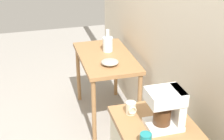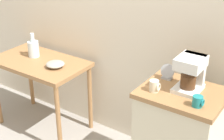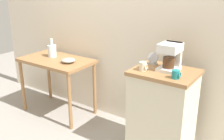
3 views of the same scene
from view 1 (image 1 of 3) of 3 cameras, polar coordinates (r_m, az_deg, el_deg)
The scene contains 8 objects.
back_wall at distance 2.66m, azimuth 11.62°, elevation 9.30°, with size 4.40×0.10×2.80m, color beige.
wooden_table at distance 3.52m, azimuth -1.06°, elevation 1.04°, with size 0.95×0.55×0.75m.
bowl_stoneware at distance 3.25m, azimuth -0.38°, elevation 1.38°, with size 0.17×0.17×0.06m.
glass_carafe_vase at distance 3.57m, azimuth -0.75°, elevation 4.63°, with size 0.11×0.11×0.25m.
coffee_maker at distance 2.04m, azimuth 9.71°, elevation -6.39°, with size 0.18×0.22×0.26m.
mug_dark_teal at distance 1.93m, azimuth 5.91°, elevation -11.98°, with size 0.08×0.07×0.08m.
mug_small_cream at distance 2.19m, azimuth 3.33°, elevation -6.66°, with size 0.08×0.07×0.09m.
table_clock at distance 2.27m, azimuth 8.81°, elevation -5.39°, with size 0.11×0.05×0.12m.
Camera 1 is at (2.37, -0.75, 2.14)m, focal length 52.37 mm.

